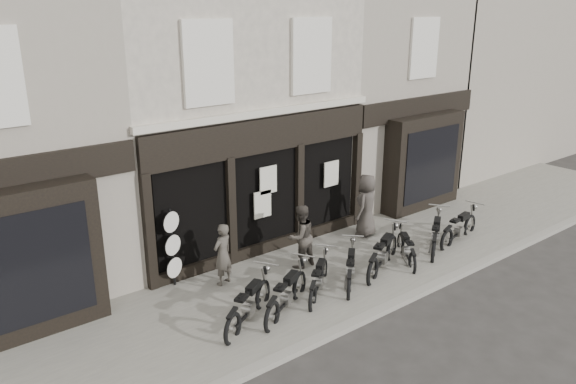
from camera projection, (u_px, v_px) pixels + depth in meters
ground_plane at (338, 295)px, 13.65m from camera, size 90.00×90.00×0.00m
pavement at (313, 279)px, 14.30m from camera, size 30.00×4.20×0.12m
kerb at (375, 313)px, 12.70m from camera, size 30.00×0.25×0.13m
central_building at (205, 97)px, 16.79m from camera, size 7.30×6.22×8.34m
neighbour_right at (357, 82)px, 20.51m from camera, size 5.60×6.73×8.34m
filler_right at (483, 66)px, 25.37m from camera, size 11.00×6.00×8.20m
motorcycle_0 at (249, 307)px, 12.23m from camera, size 2.03×1.39×1.08m
motorcycle_1 at (287, 297)px, 12.66m from camera, size 2.07×1.34×1.08m
motorcycle_2 at (319, 282)px, 13.46m from camera, size 1.75×1.46×0.98m
motorcycle_3 at (351, 271)px, 13.98m from camera, size 1.68×1.60×1.00m
motorcycle_4 at (383, 257)px, 14.66m from camera, size 2.20×1.29×1.13m
motorcycle_5 at (406, 251)px, 15.23m from camera, size 1.32×1.66×0.92m
motorcycle_6 at (436, 237)px, 15.93m from camera, size 2.00×1.51×1.09m
motorcycle_7 at (459, 230)px, 16.47m from camera, size 2.19×0.71×1.05m
man_left at (223, 254)px, 13.70m from camera, size 0.66×0.53×1.58m
man_centre at (301, 236)px, 14.62m from camera, size 0.85×0.68×1.70m
man_right at (367, 205)px, 16.63m from camera, size 1.08×0.91×1.89m
advert_sign_post at (173, 251)px, 13.59m from camera, size 0.50×0.33×2.12m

